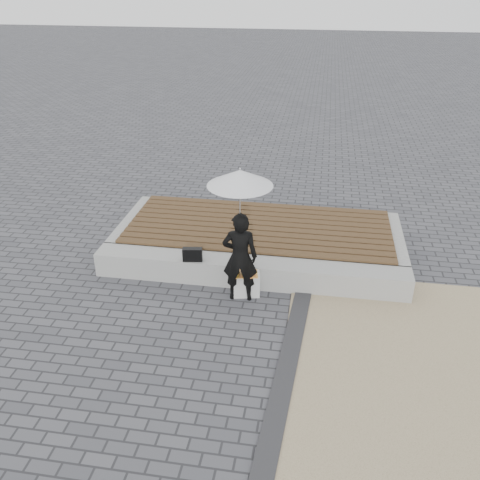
% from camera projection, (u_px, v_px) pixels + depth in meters
% --- Properties ---
extents(ground, '(80.00, 80.00, 0.00)m').
position_uv_depth(ground, '(232.00, 346.00, 6.88)').
color(ground, '#4C4C51').
rests_on(ground, ground).
extents(edging_band, '(0.61, 5.20, 0.04)m').
position_uv_depth(edging_band, '(285.00, 377.00, 6.33)').
color(edging_band, '#2D2C2F').
rests_on(edging_band, ground).
extents(seating_ledge, '(5.00, 0.45, 0.40)m').
position_uv_depth(seating_ledge, '(249.00, 271.00, 8.18)').
color(seating_ledge, gray).
rests_on(seating_ledge, ground).
extents(timber_platform, '(5.00, 2.00, 0.40)m').
position_uv_depth(timber_platform, '(259.00, 237.00, 9.23)').
color(timber_platform, '#AEAEA9').
rests_on(timber_platform, ground).
extents(timber_decking, '(4.60, 2.00, 0.04)m').
position_uv_depth(timber_decking, '(259.00, 226.00, 9.13)').
color(timber_decking, brown).
rests_on(timber_decking, timber_platform).
extents(woman, '(0.55, 0.39, 1.43)m').
position_uv_depth(woman, '(240.00, 257.00, 7.56)').
color(woman, black).
rests_on(woman, ground).
extents(parasol, '(0.91, 0.91, 1.17)m').
position_uv_depth(parasol, '(240.00, 178.00, 6.97)').
color(parasol, silver).
rests_on(parasol, ground).
extents(handbag, '(0.32, 0.15, 0.22)m').
position_uv_depth(handbag, '(192.00, 255.00, 8.04)').
color(handbag, black).
rests_on(handbag, seating_ledge).
extents(canvas_tote, '(0.42, 0.24, 0.42)m').
position_uv_depth(canvas_tote, '(247.00, 284.00, 7.84)').
color(canvas_tote, silver).
rests_on(canvas_tote, ground).
extents(magazine, '(0.38, 0.31, 0.01)m').
position_uv_depth(magazine, '(246.00, 274.00, 7.70)').
color(magazine, '#D74A3C').
rests_on(magazine, canvas_tote).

